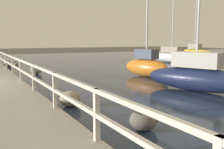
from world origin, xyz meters
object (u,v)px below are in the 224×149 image
(sailboat_yellow, at_px, (195,53))
(sailboat_white, at_px, (172,56))
(sailboat_orange, at_px, (146,65))
(sailboat_navy, at_px, (196,76))

(sailboat_yellow, height_order, sailboat_white, sailboat_yellow)
(sailboat_orange, bearing_deg, sailboat_yellow, 20.27)
(sailboat_orange, distance_m, sailboat_navy, 4.77)
(sailboat_yellow, distance_m, sailboat_navy, 21.20)
(sailboat_orange, xyz_separation_m, sailboat_navy, (-0.77, -4.70, -0.01))
(sailboat_white, relative_size, sailboat_navy, 1.18)
(sailboat_orange, height_order, sailboat_navy, sailboat_orange)
(sailboat_navy, bearing_deg, sailboat_orange, 61.60)
(sailboat_orange, bearing_deg, sailboat_navy, -114.19)
(sailboat_white, bearing_deg, sailboat_orange, -143.35)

